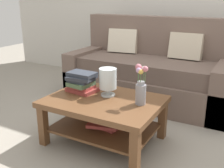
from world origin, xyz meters
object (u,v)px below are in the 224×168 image
book_stack_main (82,82)px  glass_hurricane_vase (108,80)px  flower_pitcher (141,87)px  couch (149,72)px  coffee_table (104,111)px

book_stack_main → glass_hurricane_vase: 0.28m
book_stack_main → glass_hurricane_vase: bearing=6.3°
book_stack_main → glass_hurricane_vase: size_ratio=1.14×
glass_hurricane_vase → flower_pitcher: bearing=-8.2°
couch → coffee_table: bearing=-88.0°
couch → glass_hurricane_vase: bearing=-88.7°
coffee_table → couch: bearing=92.0°
glass_hurricane_vase → flower_pitcher: 0.35m
book_stack_main → flower_pitcher: 0.63m
couch → flower_pitcher: bearing=-72.5°
couch → glass_hurricane_vase: couch is taller
book_stack_main → couch: bearing=78.1°
book_stack_main → flower_pitcher: bearing=-1.9°
couch → book_stack_main: 1.21m
book_stack_main → glass_hurricane_vase: (0.27, 0.03, 0.06)m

